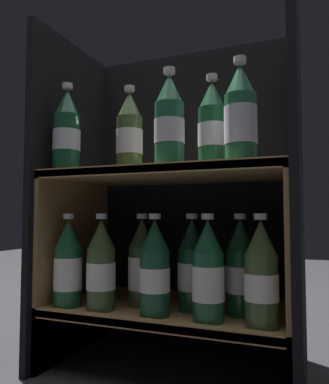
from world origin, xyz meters
TOP-DOWN VIEW (x-y plane):
  - fridge_back_wall at (0.00, 0.37)m, footprint 0.69×0.02m
  - fridge_side_left at (-0.33, 0.18)m, footprint 0.02×0.40m
  - fridge_side_right at (0.33, 0.18)m, footprint 0.02×0.40m
  - shelf_lower at (0.00, 0.17)m, footprint 0.65×0.36m
  - shelf_upper at (0.00, 0.17)m, footprint 0.65×0.36m
  - bottle_upper_front_0 at (-0.27, 0.06)m, footprint 0.08×0.08m
  - bottle_upper_front_1 at (0.04, 0.06)m, footprint 0.08×0.08m
  - bottle_upper_front_2 at (0.22, 0.06)m, footprint 0.08×0.08m
  - bottle_upper_back_0 at (-0.11, 0.15)m, footprint 0.08×0.08m
  - bottle_upper_back_1 at (0.13, 0.15)m, footprint 0.08×0.08m
  - bottle_lower_front_0 at (-0.26, 0.06)m, footprint 0.08×0.08m
  - bottle_lower_front_1 at (-0.15, 0.06)m, footprint 0.08×0.08m
  - bottle_lower_front_2 at (0.00, 0.06)m, footprint 0.08×0.08m
  - bottle_lower_front_3 at (0.14, 0.06)m, footprint 0.08×0.08m
  - bottle_lower_front_4 at (0.26, 0.06)m, footprint 0.08×0.08m
  - bottle_lower_back_0 at (-0.20, 0.15)m, footprint 0.08×0.08m
  - bottle_lower_back_1 at (-0.07, 0.15)m, footprint 0.08×0.08m
  - bottle_lower_back_2 at (0.07, 0.15)m, footprint 0.08×0.08m
  - bottle_lower_back_3 at (0.20, 0.15)m, footprint 0.08×0.08m

SIDE VIEW (x-z plane):
  - shelf_lower at x=0.00m, z-range 0.06..0.23m
  - bottle_lower_back_1 at x=-0.07m, z-range 0.16..0.41m
  - bottle_lower_front_0 at x=-0.26m, z-range 0.16..0.41m
  - bottle_lower_front_3 at x=0.14m, z-range 0.16..0.41m
  - bottle_lower_back_2 at x=0.07m, z-range 0.16..0.41m
  - bottle_lower_front_1 at x=-0.15m, z-range 0.16..0.41m
  - bottle_lower_back_3 at x=0.20m, z-range 0.16..0.41m
  - bottle_lower_back_0 at x=-0.20m, z-range 0.16..0.41m
  - bottle_lower_front_4 at x=0.26m, z-range 0.16..0.41m
  - bottle_lower_front_2 at x=0.00m, z-range 0.16..0.41m
  - shelf_upper at x=0.00m, z-range 0.13..0.67m
  - fridge_back_wall at x=0.00m, z-range 0.00..0.96m
  - fridge_side_left at x=-0.33m, z-range 0.00..0.96m
  - fridge_side_right at x=0.33m, z-range 0.00..0.96m
  - bottle_upper_front_2 at x=0.22m, z-range 0.52..0.77m
  - bottle_upper_back_0 at x=-0.11m, z-range 0.52..0.77m
  - bottle_upper_back_1 at x=0.13m, z-range 0.52..0.77m
  - bottle_upper_front_1 at x=0.04m, z-range 0.52..0.77m
  - bottle_upper_front_0 at x=-0.27m, z-range 0.52..0.77m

